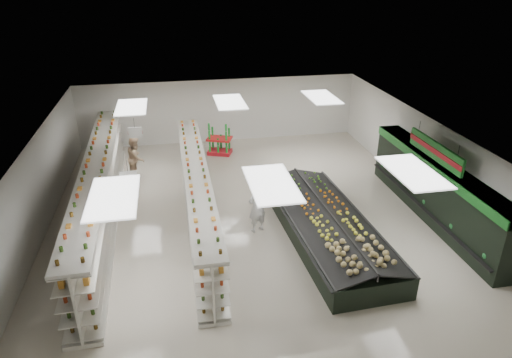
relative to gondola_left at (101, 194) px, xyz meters
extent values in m
plane|color=beige|center=(5.11, -0.63, -1.01)|extent=(16.00, 16.00, 0.00)
cube|color=white|center=(5.11, -0.63, 2.19)|extent=(14.00, 16.00, 0.02)
cube|color=white|center=(5.11, 7.37, 0.59)|extent=(14.00, 0.02, 3.20)
cube|color=white|center=(5.11, -8.63, 0.59)|extent=(14.00, 0.02, 3.20)
cube|color=white|center=(-1.89, -0.63, 0.59)|extent=(0.02, 16.00, 3.20)
cube|color=white|center=(12.11, -0.63, 0.59)|extent=(0.02, 16.00, 3.20)
cube|color=black|center=(11.66, -2.13, 0.09)|extent=(0.80, 8.00, 2.20)
cube|color=#1E7226|center=(11.64, -2.13, 1.04)|extent=(0.85, 8.00, 0.30)
cube|color=black|center=(11.41, -2.13, -0.46)|extent=(0.55, 7.80, 0.15)
cube|color=silver|center=(11.51, -2.13, 0.34)|extent=(0.45, 7.70, 0.03)
cube|color=silver|center=(11.51, -2.13, 0.64)|extent=(0.45, 7.70, 0.03)
cube|color=white|center=(1.31, -2.63, 1.74)|extent=(0.50, 0.06, 0.40)
cube|color=#B6141F|center=(1.31, -2.63, 1.74)|extent=(0.52, 0.02, 0.12)
cylinder|color=black|center=(1.31, -2.63, 2.04)|extent=(0.01, 0.01, 0.50)
cube|color=white|center=(1.31, 1.37, 1.74)|extent=(0.50, 0.06, 0.40)
cube|color=#B6141F|center=(1.31, 1.37, 1.74)|extent=(0.52, 0.02, 0.12)
cylinder|color=black|center=(1.31, 1.37, 2.04)|extent=(0.01, 0.01, 0.50)
cube|color=#1E7226|center=(11.36, -2.13, 1.64)|extent=(0.10, 3.20, 0.60)
cube|color=#B6141F|center=(11.30, -2.13, 1.64)|extent=(0.03, 3.20, 0.18)
cylinder|color=black|center=(11.36, -3.33, 2.04)|extent=(0.01, 0.01, 0.50)
cylinder|color=black|center=(11.36, -0.93, 2.04)|extent=(0.01, 0.01, 0.50)
cube|color=silver|center=(0.00, 0.00, -0.94)|extent=(1.29, 12.66, 0.13)
cube|color=silver|center=(0.00, 0.00, 0.05)|extent=(0.40, 12.64, 2.11)
cube|color=silver|center=(0.00, 0.00, 1.14)|extent=(1.29, 12.66, 0.08)
cube|color=silver|center=(-0.24, -0.01, -0.82)|extent=(0.80, 12.54, 0.03)
cube|color=silver|center=(-0.24, -0.01, -0.36)|extent=(0.80, 12.54, 0.03)
cube|color=silver|center=(-0.24, -0.01, 0.11)|extent=(0.80, 12.54, 0.03)
cube|color=silver|center=(-0.24, -0.01, 0.57)|extent=(0.80, 12.54, 0.03)
cube|color=silver|center=(-0.24, -0.01, 1.03)|extent=(0.80, 12.54, 0.03)
cube|color=silver|center=(0.24, 0.01, -0.82)|extent=(0.80, 12.54, 0.03)
cube|color=silver|center=(0.24, 0.01, -0.36)|extent=(0.80, 12.54, 0.03)
cube|color=silver|center=(0.24, 0.01, 0.11)|extent=(0.80, 12.54, 0.03)
cube|color=silver|center=(0.24, 0.01, 0.57)|extent=(0.80, 12.54, 0.03)
cube|color=silver|center=(0.24, 0.01, 1.03)|extent=(0.80, 12.54, 0.03)
cube|color=silver|center=(3.35, -0.53, -0.95)|extent=(0.85, 11.27, 0.11)
cube|color=silver|center=(3.35, -0.53, -0.07)|extent=(0.06, 11.27, 1.88)
cube|color=silver|center=(3.35, -0.53, 0.91)|extent=(0.85, 11.27, 0.08)
cube|color=silver|center=(3.14, -0.53, -0.84)|extent=(0.42, 11.18, 0.03)
cube|color=silver|center=(3.14, -0.53, -0.43)|extent=(0.42, 11.18, 0.03)
cube|color=silver|center=(3.14, -0.53, -0.01)|extent=(0.42, 11.18, 0.03)
cube|color=silver|center=(3.14, -0.53, 0.40)|extent=(0.42, 11.18, 0.03)
cube|color=silver|center=(3.14, -0.53, 0.81)|extent=(0.42, 11.18, 0.03)
cube|color=silver|center=(3.57, -0.53, -0.84)|extent=(0.42, 11.18, 0.03)
cube|color=silver|center=(3.57, -0.53, -0.43)|extent=(0.42, 11.18, 0.03)
cube|color=silver|center=(3.57, -0.53, -0.01)|extent=(0.42, 11.18, 0.03)
cube|color=silver|center=(3.57, -0.53, 0.40)|extent=(0.42, 11.18, 0.03)
cube|color=silver|center=(3.57, -0.53, 0.81)|extent=(0.42, 11.18, 0.03)
cube|color=black|center=(7.48, -2.68, -0.65)|extent=(2.79, 7.25, 0.71)
cube|color=#262626|center=(6.30, -2.74, -0.27)|extent=(0.40, 7.14, 0.06)
cube|color=#262626|center=(8.67, -2.62, -0.27)|extent=(0.40, 7.14, 0.06)
cube|color=black|center=(6.85, -2.71, -0.17)|extent=(1.65, 7.10, 0.37)
cube|color=black|center=(8.12, -2.65, -0.17)|extent=(1.65, 7.10, 0.37)
cube|color=#262626|center=(7.48, -2.68, -0.07)|extent=(0.39, 7.04, 0.26)
cube|color=#B6141F|center=(4.84, 5.52, -0.91)|extent=(1.29, 1.09, 0.18)
cube|color=red|center=(4.84, 5.52, -0.23)|extent=(1.35, 1.14, 0.09)
imported|color=silver|center=(5.28, -1.78, -0.08)|extent=(0.80, 0.68, 1.85)
imported|color=tan|center=(1.06, 3.38, -0.07)|extent=(0.68, 0.98, 1.87)
camera|label=1|loc=(2.70, -15.09, 7.33)|focal=32.00mm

